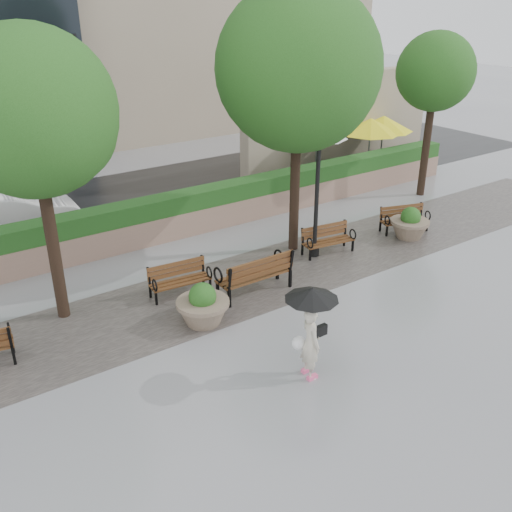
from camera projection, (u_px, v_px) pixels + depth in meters
ground at (325, 331)px, 12.98m from camera, size 100.00×100.00×0.00m
cobble_strip at (250, 281)px, 15.21m from camera, size 28.00×3.20×0.01m
hedge_wall at (179, 215)px, 17.92m from camera, size 24.00×0.80×1.35m
cafe_wall at (340, 121)px, 24.52m from camera, size 10.00×0.60×4.00m
cafe_hedge at (366, 169)px, 23.27m from camera, size 8.00×0.50×0.90m
asphalt_street at (129, 200)px, 21.17m from camera, size 40.00×7.00×0.00m
bench_1 at (180, 286)px, 14.45m from camera, size 1.59×0.76×0.83m
bench_2 at (255, 282)px, 14.50m from camera, size 1.98×0.79×1.06m
bench_3 at (328, 245)px, 16.76m from camera, size 1.63×0.83×0.84m
bench_4 at (404, 224)px, 18.31m from camera, size 1.63×1.04×0.82m
planter_left at (203, 308)px, 13.11m from camera, size 1.23×1.23×1.03m
planter_right at (410, 226)px, 17.78m from camera, size 1.20×1.20×1.00m
lamppost at (317, 190)px, 15.87m from camera, size 0.28×0.28×4.52m
tree_0 at (39, 117)px, 11.79m from camera, size 3.61×3.54×6.55m
tree_1 at (301, 73)px, 15.19m from camera, size 4.43×4.43×7.41m
tree_2 at (436, 75)px, 20.09m from camera, size 2.93×2.75×5.88m
patio_umb_white at (317, 131)px, 22.79m from camera, size 2.50×2.50×2.30m
patio_umb_yellow_a at (371, 126)px, 23.57m from camera, size 2.50×2.50×2.30m
patio_umb_yellow_b at (383, 124)px, 24.05m from camera, size 2.50×2.50×2.30m
car_right at (8, 215)px, 17.79m from camera, size 4.39×1.78×1.42m
pedestrian at (311, 324)px, 11.01m from camera, size 1.06×1.06×1.94m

